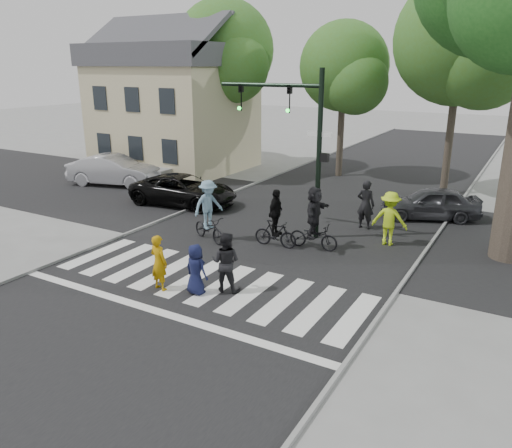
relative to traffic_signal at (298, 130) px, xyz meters
The scene contains 23 objects.
ground 7.33m from the traffic_signal, 93.27° to the right, with size 120.00×120.00×0.00m, color gray.
road_stem 4.09m from the traffic_signal, 106.46° to the right, with size 10.00×70.00×0.01m, color black.
road_cross 4.31m from the traffic_signal, 101.11° to the left, with size 70.00×10.00×0.01m, color black.
curb_left 6.74m from the traffic_signal, 167.50° to the right, with size 0.10×70.00×0.10m, color gray.
curb_right 6.19m from the traffic_signal, 14.31° to the right, with size 0.10×70.00×0.10m, color gray.
crosswalk 6.78m from the traffic_signal, 93.66° to the right, with size 10.00×3.85×0.01m.
traffic_signal is the anchor object (origin of this frame).
bg_tree_0 17.31m from the traffic_signal, 145.17° to the left, with size 5.46×5.20×8.97m.
bg_tree_1 13.26m from the traffic_signal, 134.31° to the left, with size 6.09×5.80×9.80m.
bg_tree_2 10.80m from the traffic_signal, 101.45° to the left, with size 5.04×4.80×8.40m.
bg_tree_3 10.35m from the traffic_signal, 66.46° to the left, with size 6.30×6.00×10.20m.
house 14.17m from the traffic_signal, 146.70° to the left, with size 8.40×8.10×8.82m.
pedestrian_woman 7.12m from the traffic_signal, 100.76° to the right, with size 0.59×0.39×1.62m, color #B88409.
pedestrian_child 6.80m from the traffic_signal, 91.36° to the right, with size 0.71×0.46×1.45m, color #12173A.
pedestrian_adult 6.25m from the traffic_signal, 85.10° to the right, with size 0.84×0.65×1.72m, color black.
cyclist_left 4.38m from the traffic_signal, 136.78° to the right, with size 1.86×1.31×2.23m.
cyclist_mid 3.45m from the traffic_signal, 89.97° to the right, with size 1.60×0.98×2.06m.
cyclist_right 3.36m from the traffic_signal, 42.08° to the right, with size 1.76×1.64×2.20m.
car_suv 7.05m from the traffic_signal, 169.09° to the left, with size 2.26×4.89×1.36m, color black.
car_silver 12.41m from the traffic_signal, 168.24° to the left, with size 1.68×4.82×1.59m, color #BBBBC1.
car_grey 6.82m from the traffic_signal, 48.95° to the left, with size 1.58×3.92×1.33m, color #38393E.
bystander_hivis 4.50m from the traffic_signal, 10.09° to the left, with size 1.24×0.71×1.92m, color #B9E11C.
bystander_dark 4.08m from the traffic_signal, 43.75° to the left, with size 0.70×0.46×1.92m, color black.
Camera 1 is at (7.99, -9.95, 6.10)m, focal length 35.00 mm.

